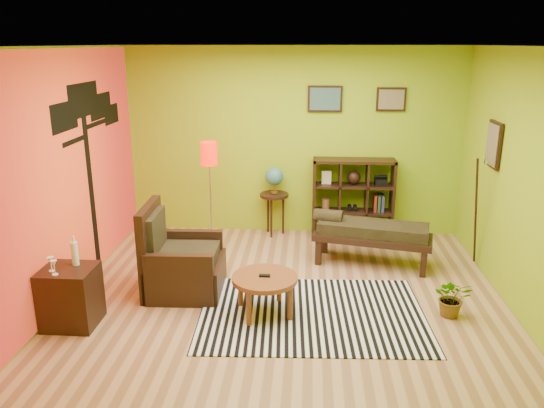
# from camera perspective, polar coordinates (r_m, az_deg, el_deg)

# --- Properties ---
(ground) EXTENTS (5.00, 5.00, 0.00)m
(ground) POSITION_cam_1_polar(r_m,az_deg,el_deg) (6.30, 1.52, -9.76)
(ground) COLOR tan
(ground) RESTS_ON ground
(room_shell) EXTENTS (5.04, 4.54, 2.82)m
(room_shell) POSITION_cam_1_polar(r_m,az_deg,el_deg) (5.74, 0.74, 6.61)
(room_shell) COLOR #8FB617
(room_shell) RESTS_ON ground
(zebra_rug) EXTENTS (2.51, 1.82, 0.01)m
(zebra_rug) POSITION_cam_1_polar(r_m,az_deg,el_deg) (5.91, 4.32, -11.64)
(zebra_rug) COLOR white
(zebra_rug) RESTS_ON ground
(coffee_table) EXTENTS (0.71, 0.71, 0.45)m
(coffee_table) POSITION_cam_1_polar(r_m,az_deg,el_deg) (5.75, -0.80, -8.34)
(coffee_table) COLOR brown
(coffee_table) RESTS_ON ground
(armchair) EXTENTS (0.91, 0.91, 1.06)m
(armchair) POSITION_cam_1_polar(r_m,az_deg,el_deg) (6.37, -9.92, -6.51)
(armchair) COLOR black
(armchair) RESTS_ON ground
(side_cabinet) EXTENTS (0.53, 0.48, 0.95)m
(side_cabinet) POSITION_cam_1_polar(r_m,az_deg,el_deg) (5.94, -20.85, -9.24)
(side_cabinet) COLOR black
(side_cabinet) RESTS_ON ground
(floor_lamp) EXTENTS (0.23, 0.23, 1.56)m
(floor_lamp) POSITION_cam_1_polar(r_m,az_deg,el_deg) (7.26, -6.76, 4.34)
(floor_lamp) COLOR silver
(floor_lamp) RESTS_ON ground
(globe_table) EXTENTS (0.43, 0.43, 1.06)m
(globe_table) POSITION_cam_1_polar(r_m,az_deg,el_deg) (7.95, 0.24, 2.16)
(globe_table) COLOR black
(globe_table) RESTS_ON ground
(cube_shelf) EXTENTS (1.20, 0.35, 1.20)m
(cube_shelf) POSITION_cam_1_polar(r_m,az_deg,el_deg) (8.00, 8.78, 0.56)
(cube_shelf) COLOR black
(cube_shelf) RESTS_ON ground
(bench) EXTENTS (1.60, 0.86, 0.71)m
(bench) POSITION_cam_1_polar(r_m,az_deg,el_deg) (7.09, 10.43, -2.96)
(bench) COLOR black
(bench) RESTS_ON ground
(potted_plant) EXTENTS (0.44, 0.47, 0.34)m
(potted_plant) POSITION_cam_1_polar(r_m,az_deg,el_deg) (6.10, 18.78, -9.89)
(potted_plant) COLOR #26661E
(potted_plant) RESTS_ON ground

